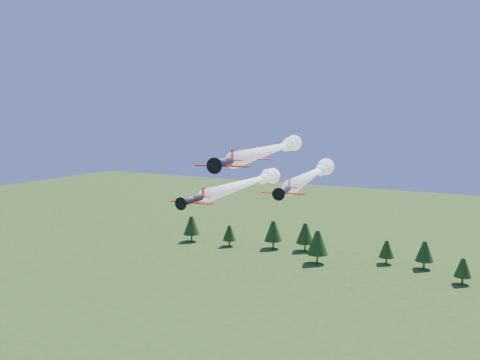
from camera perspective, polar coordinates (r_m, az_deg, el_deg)
The scene contains 5 objects.
plane_lead at distance 106.94m, azimuth 3.68°, elevation 3.36°, with size 16.39×56.80×3.70m.
plane_left at distance 113.15m, azimuth 1.09°, elevation -0.23°, with size 9.08×45.48×3.70m.
plane_right at distance 107.16m, azimuth 7.86°, elevation 0.69°, with size 12.26×43.71×3.70m.
plane_slot at distance 92.47m, azimuth 0.96°, elevation 2.52°, with size 7.83×8.56×2.73m.
treeline at distance 194.94m, azimuth 15.38°, elevation -7.11°, with size 170.36×21.44×11.94m.
Camera 1 is at (40.88, -74.91, 54.12)m, focal length 40.00 mm.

